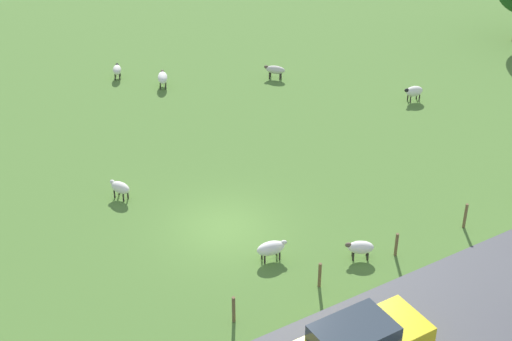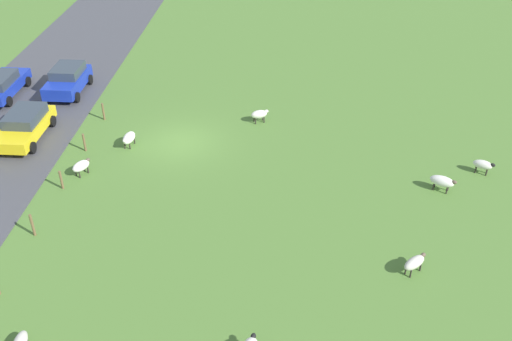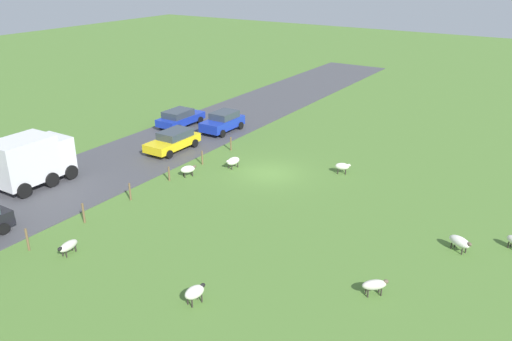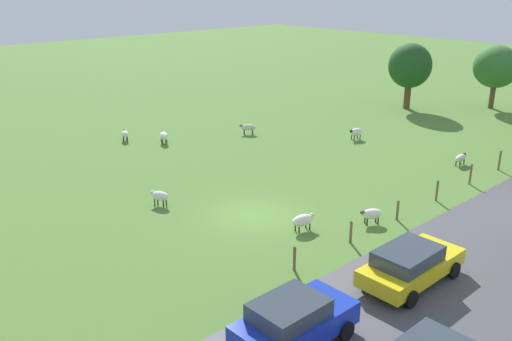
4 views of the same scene
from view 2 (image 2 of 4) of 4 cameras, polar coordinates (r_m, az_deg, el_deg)
name	(u,v)px [view 2 (image 2 of 4)]	position (r m, az deg, el deg)	size (l,w,h in m)	color
ground_plane	(181,143)	(32.20, -7.38, 2.73)	(160.00, 160.00, 0.00)	#517A33
road_strip	(2,136)	(35.51, -23.76, 3.12)	(8.00, 80.00, 0.06)	#47474C
sheep_0	(415,263)	(24.18, 15.39, -8.75)	(1.13, 1.08, 0.75)	beige
sheep_2	(483,165)	(31.28, 21.52, 0.53)	(1.10, 0.81, 0.74)	silver
sheep_3	(442,181)	(29.22, 17.92, -1.02)	(1.30, 0.97, 0.81)	white
sheep_5	(129,138)	(32.13, -12.45, 3.15)	(0.72, 1.25, 0.78)	white
sheep_6	(259,114)	(33.77, 0.33, 5.57)	(1.10, 0.82, 0.77)	silver
sheep_7	(81,166)	(30.31, -16.89, 0.43)	(0.94, 1.12, 0.76)	white
fence_post_0	(103,112)	(35.21, -14.84, 5.65)	(0.12, 0.12, 1.06)	brown
fence_post_1	(84,142)	(32.29, -16.60, 2.67)	(0.12, 0.12, 1.04)	brown
fence_post_2	(61,180)	(29.52, -18.68, -0.89)	(0.12, 0.12, 1.00)	brown
fence_post_3	(32,225)	(26.89, -21.21, -5.04)	(0.12, 0.12, 1.11)	brown
car_1	(25,125)	(34.41, -21.88, 4.19)	(2.14, 4.57, 1.51)	yellow
car_3	(1,85)	(40.00, -23.88, 7.77)	(2.17, 4.49, 1.50)	#1933B2
car_4	(68,79)	(39.07, -18.10, 8.54)	(2.14, 4.09, 1.65)	#1933B2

